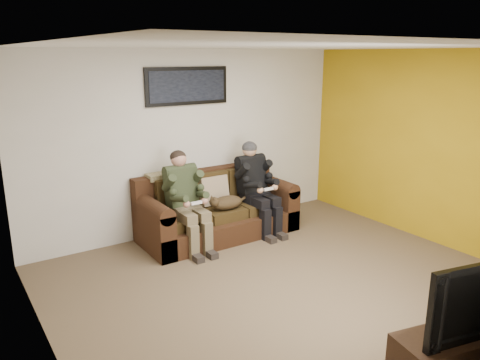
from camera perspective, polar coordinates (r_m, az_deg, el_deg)
floor at (r=5.43m, az=6.08°, el=-12.72°), size 5.00×5.00×0.00m
ceiling at (r=4.81m, az=6.97°, el=15.88°), size 5.00×5.00×0.00m
wall_back at (r=6.79m, az=-5.80°, el=4.62°), size 5.00×0.00×5.00m
wall_left at (r=3.91m, az=-22.95°, el=-4.40°), size 0.00×4.50×4.50m
wall_right at (r=6.81m, az=22.88°, el=3.54°), size 0.00×4.50×4.50m
accent_wall_right at (r=6.80m, az=22.83°, el=3.53°), size 0.00×4.50×4.50m
sofa at (r=6.74m, az=-2.97°, el=-3.83°), size 2.22×0.96×0.91m
throw_pillow at (r=6.68m, az=-3.19°, el=-1.28°), size 0.42×0.20×0.42m
throw_blanket at (r=6.52m, az=-9.37°, el=0.51°), size 0.45×0.22×0.08m
person_left at (r=6.20m, az=-6.68°, el=-1.82°), size 0.51×0.87×1.30m
person_right at (r=6.77m, az=1.95°, el=-0.25°), size 0.51×0.86×1.31m
cat at (r=6.47m, az=-1.73°, el=-2.76°), size 0.66×0.26×0.24m
framed_poster at (r=6.63m, az=-6.44°, el=11.32°), size 1.25×0.05×0.52m
tv_stand at (r=4.42m, az=25.93°, el=-18.35°), size 1.34×0.68×0.40m
television at (r=4.16m, az=26.77°, el=-12.28°), size 1.12×0.38×0.64m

